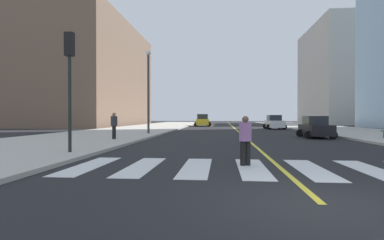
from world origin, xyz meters
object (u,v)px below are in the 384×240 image
(car_black_nearest, at_px, (316,128))
(fire_hydrant, at_px, (314,127))
(car_white_third, at_px, (274,122))
(pedestrian_crossing, at_px, (245,138))
(street_lamp, at_px, (148,84))
(pedestrian_walking_west, at_px, (114,124))
(car_yellow_second, at_px, (203,121))
(traffic_light_far_corner, at_px, (70,68))

(car_black_nearest, bearing_deg, fire_hydrant, -106.21)
(car_black_nearest, xyz_separation_m, car_white_third, (-0.29, 16.90, 0.08))
(car_black_nearest, distance_m, pedestrian_crossing, 15.66)
(car_white_third, xyz_separation_m, street_lamp, (-13.54, -14.47, 3.67))
(car_black_nearest, height_order, pedestrian_walking_west, pedestrian_walking_west)
(car_yellow_second, height_order, pedestrian_walking_west, car_yellow_second)
(pedestrian_walking_west, bearing_deg, pedestrian_crossing, -142.73)
(pedestrian_crossing, distance_m, street_lamp, 18.56)
(car_white_third, relative_size, fire_hydrant, 4.77)
(pedestrian_crossing, bearing_deg, car_yellow_second, 75.44)
(car_black_nearest, height_order, traffic_light_far_corner, traffic_light_far_corner)
(pedestrian_walking_west, distance_m, fire_hydrant, 21.76)
(car_yellow_second, bearing_deg, pedestrian_crossing, -87.03)
(car_yellow_second, xyz_separation_m, pedestrian_walking_west, (-4.05, -32.12, 0.16))
(car_yellow_second, bearing_deg, traffic_light_far_corner, -97.15)
(pedestrian_walking_west, distance_m, street_lamp, 7.90)
(car_yellow_second, relative_size, pedestrian_walking_west, 2.64)
(car_white_third, distance_m, fire_hydrant, 8.43)
(car_black_nearest, xyz_separation_m, pedestrian_crossing, (-6.51, -14.24, 0.13))
(street_lamp, bearing_deg, pedestrian_crossing, -66.31)
(car_yellow_second, relative_size, fire_hydrant, 5.29)
(car_white_third, xyz_separation_m, traffic_light_far_corner, (-13.44, -29.09, 2.83))
(car_white_third, bearing_deg, street_lamp, 44.64)
(car_yellow_second, distance_m, street_lamp, 25.50)
(car_white_third, height_order, pedestrian_crossing, car_white_third)
(street_lamp, bearing_deg, car_white_third, 46.90)
(car_black_nearest, height_order, fire_hydrant, car_black_nearest)
(traffic_light_far_corner, xyz_separation_m, pedestrian_crossing, (7.21, -2.05, -2.78))
(car_white_third, relative_size, traffic_light_far_corner, 0.84)
(car_black_nearest, height_order, pedestrian_crossing, car_black_nearest)
(pedestrian_crossing, height_order, fire_hydrant, pedestrian_crossing)
(fire_hydrant, relative_size, street_lamp, 0.12)
(pedestrian_crossing, distance_m, pedestrian_walking_west, 12.46)
(traffic_light_far_corner, distance_m, pedestrian_walking_west, 7.99)
(car_white_third, distance_m, traffic_light_far_corner, 32.17)
(car_black_nearest, height_order, street_lamp, street_lamp)
(car_black_nearest, relative_size, car_white_third, 0.90)
(car_yellow_second, distance_m, pedestrian_walking_west, 32.37)
(street_lamp, bearing_deg, car_black_nearest, -9.97)
(car_white_third, relative_size, pedestrian_crossing, 2.54)
(street_lamp, bearing_deg, traffic_light_far_corner, -89.60)
(car_black_nearest, height_order, car_yellow_second, car_yellow_second)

